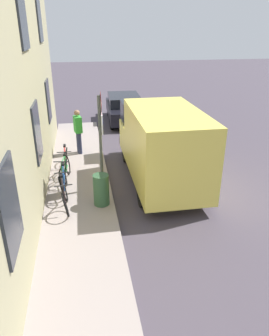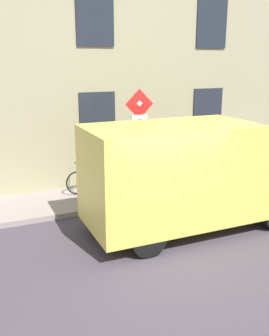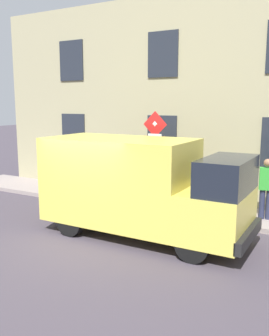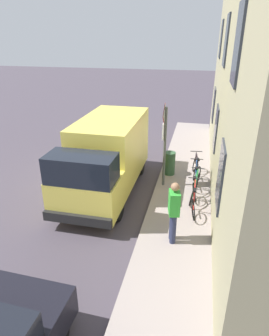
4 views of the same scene
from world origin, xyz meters
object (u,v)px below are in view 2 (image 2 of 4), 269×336
at_px(bicycle_blue, 119,176).
at_px(bicycle_black, 93,179).
at_px(bicycle_green, 143,173).
at_px(delivery_van, 193,174).
at_px(pedestrian, 220,151).
at_px(sign_post_stacked, 139,130).
at_px(bicycle_red, 166,170).
at_px(litter_bin, 103,187).

height_order(bicycle_blue, bicycle_black, same).
bearing_deg(bicycle_green, delivery_van, 94.23).
height_order(bicycle_green, pedestrian, pedestrian).
xyz_separation_m(sign_post_stacked, delivery_van, (-1.91, -0.52, -0.75)).
distance_m(bicycle_blue, pedestrian, 3.35).
bearing_deg(bicycle_blue, bicycle_green, 178.00).
xyz_separation_m(delivery_van, bicycle_red, (3.09, -0.96, -0.82)).
distance_m(sign_post_stacked, bicycle_black, 2.18).
relative_size(sign_post_stacked, delivery_van, 0.54).
relative_size(bicycle_red, bicycle_black, 1.00).
distance_m(bicycle_green, litter_bin, 1.96).
xyz_separation_m(bicycle_blue, pedestrian, (-0.48, -3.27, 0.56)).
bearing_deg(sign_post_stacked, pedestrian, -77.46).
distance_m(bicycle_green, bicycle_black, 1.61).
relative_size(sign_post_stacked, bicycle_green, 1.69).
bearing_deg(sign_post_stacked, bicycle_blue, 6.23).
xyz_separation_m(delivery_van, bicycle_green, (3.09, -0.15, -0.82)).
bearing_deg(bicycle_red, litter_bin, 22.17).
height_order(bicycle_black, pedestrian, pedestrian).
distance_m(delivery_van, bicycle_blue, 3.27).
relative_size(delivery_van, bicycle_red, 3.12).
xyz_separation_m(bicycle_blue, bicycle_black, (-0.00, 0.80, 0.00)).
height_order(bicycle_green, bicycle_black, same).
bearing_deg(litter_bin, bicycle_black, -2.99).
bearing_deg(bicycle_blue, litter_bin, 48.50).
height_order(bicycle_green, bicycle_blue, same).
relative_size(bicycle_black, pedestrian, 1.00).
height_order(bicycle_red, litter_bin, litter_bin).
bearing_deg(pedestrian, bicycle_black, 70.82).
xyz_separation_m(sign_post_stacked, litter_bin, (0.14, 0.99, -1.50)).
height_order(bicycle_red, bicycle_green, same).
distance_m(delivery_van, pedestrian, 3.71).
bearing_deg(pedestrian, litter_bin, 85.31).
relative_size(bicycle_blue, litter_bin, 1.91).
xyz_separation_m(bicycle_green, bicycle_black, (-0.00, 1.61, 0.00)).
height_order(bicycle_blue, pedestrian, pedestrian).
relative_size(pedestrian, litter_bin, 1.91).
bearing_deg(bicycle_black, bicycle_green, 172.69).
xyz_separation_m(sign_post_stacked, bicycle_green, (1.18, -0.67, -1.58)).
bearing_deg(bicycle_black, bicycle_red, 172.65).
relative_size(delivery_van, litter_bin, 5.93).
xyz_separation_m(bicycle_red, bicycle_green, (0.00, 0.80, 0.00)).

